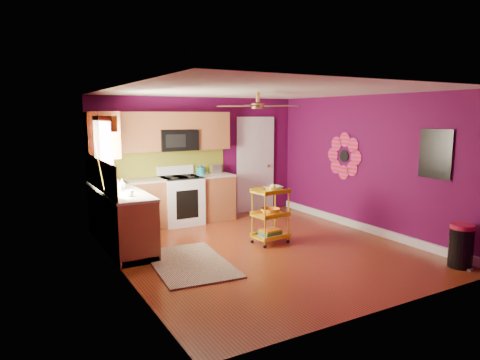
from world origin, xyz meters
TOP-DOWN VIEW (x-y plane):
  - ground at (0.00, 0.00)m, footprint 5.00×5.00m
  - room_envelope at (0.03, 0.00)m, footprint 4.54×5.04m
  - lower_cabinets at (-1.35, 1.82)m, footprint 2.81×2.31m
  - electric_range at (-0.55, 2.17)m, footprint 0.76×0.66m
  - upper_cabinetry at (-1.24, 2.17)m, footprint 2.80×2.30m
  - left_window at (-2.22, 1.05)m, footprint 0.08×1.35m
  - panel_door at (1.35, 2.47)m, footprint 0.95×0.11m
  - right_wall_art at (2.23, -0.34)m, footprint 0.04×2.74m
  - ceiling_fan at (0.00, 0.20)m, footprint 1.01×1.01m
  - shag_rug at (-1.31, -0.07)m, footprint 1.19×1.79m
  - rolling_cart at (0.27, 0.20)m, footprint 0.60×0.46m
  - trash_can at (1.99, -2.07)m, footprint 0.39×0.40m
  - teal_kettle at (-0.09, 2.23)m, footprint 0.18×0.18m
  - toaster at (0.28, 2.32)m, footprint 0.22×0.15m
  - soap_bottle_a at (-2.01, 1.17)m, footprint 0.09×0.09m
  - soap_bottle_b at (-1.89, 1.34)m, footprint 0.13×0.13m
  - counter_dish at (-1.91, 1.81)m, footprint 0.27×0.27m
  - counter_cup at (-1.96, 0.63)m, footprint 0.12×0.12m

SIDE VIEW (x-z plane):
  - ground at x=0.00m, z-range 0.00..0.00m
  - shag_rug at x=-1.31m, z-range 0.00..0.02m
  - trash_can at x=1.99m, z-range 0.00..0.62m
  - lower_cabinets at x=-1.35m, z-range -0.04..0.90m
  - electric_range at x=-0.55m, z-range -0.08..1.05m
  - rolling_cart at x=0.27m, z-range 0.01..1.02m
  - counter_dish at x=-1.91m, z-range 0.94..1.01m
  - counter_cup at x=-1.96m, z-range 0.94..1.03m
  - teal_kettle at x=-0.09m, z-range 0.92..1.13m
  - panel_door at x=1.35m, z-range -0.05..2.10m
  - soap_bottle_b at x=-1.89m, z-range 0.94..1.11m
  - toaster at x=0.28m, z-range 0.94..1.12m
  - soap_bottle_a at x=-2.01m, z-range 0.94..1.14m
  - right_wall_art at x=2.23m, z-range 0.92..1.96m
  - room_envelope at x=0.03m, z-range 0.37..2.89m
  - left_window at x=-2.22m, z-range 1.20..2.28m
  - upper_cabinetry at x=-1.24m, z-range 1.17..2.43m
  - ceiling_fan at x=0.00m, z-range 2.16..2.42m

